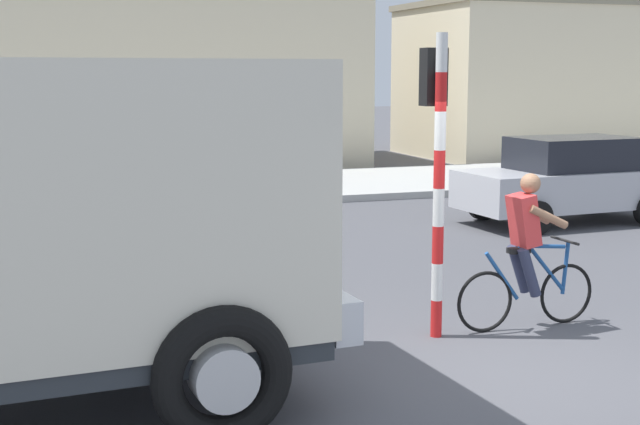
% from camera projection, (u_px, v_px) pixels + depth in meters
% --- Properties ---
extents(ground_plane, '(120.00, 120.00, 0.00)m').
position_uv_depth(ground_plane, '(503.00, 371.00, 8.46)').
color(ground_plane, '#4C4C51').
extents(sidewalk_far, '(80.00, 5.00, 0.16)m').
position_uv_depth(sidewalk_far, '(209.00, 189.00, 20.87)').
color(sidewalk_far, '#ADADA8').
rests_on(sidewalk_far, ground).
extents(cyclist, '(1.73, 0.50, 1.72)m').
position_uv_depth(cyclist, '(527.00, 251.00, 9.78)').
color(cyclist, black).
rests_on(cyclist, ground).
extents(traffic_light_pole, '(0.24, 0.43, 3.20)m').
position_uv_depth(traffic_light_pole, '(437.00, 143.00, 9.33)').
color(traffic_light_pole, red).
rests_on(traffic_light_pole, ground).
extents(car_red_near, '(4.09, 2.05, 1.60)m').
position_uv_depth(car_red_near, '(567.00, 179.00, 16.66)').
color(car_red_near, '#B7B7BC').
rests_on(car_red_near, ground).
extents(building_mid_block, '(11.89, 6.64, 5.31)m').
position_uv_depth(building_mid_block, '(152.00, 76.00, 26.60)').
color(building_mid_block, beige).
rests_on(building_mid_block, ground).
extents(building_corner_right, '(9.56, 5.77, 5.03)m').
position_uv_depth(building_corner_right, '(551.00, 80.00, 30.28)').
color(building_corner_right, beige).
rests_on(building_corner_right, ground).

